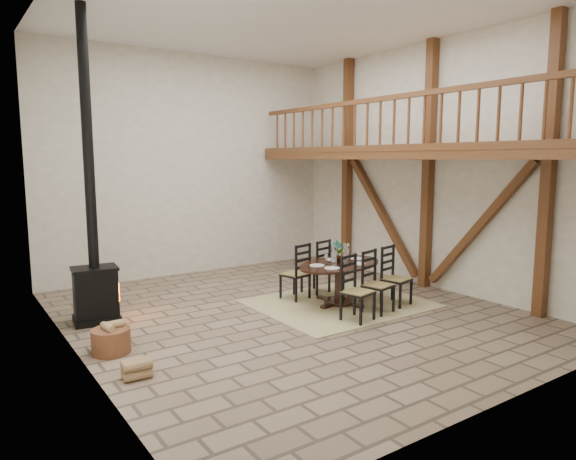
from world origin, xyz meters
TOP-DOWN VIEW (x-y plane):
  - ground at (0.00, 0.00)m, footprint 8.00×8.00m
  - room_shell at (1.19, 0.00)m, footprint 7.02×8.02m
  - rug at (1.05, -0.03)m, footprint 3.00×2.50m
  - dining_table at (1.08, -0.14)m, footprint 2.10×2.33m
  - wood_stove at (-2.91, 1.41)m, footprint 0.77×0.63m
  - log_basket at (-3.10, -0.09)m, footprint 0.52×0.52m
  - log_stack at (-3.08, -1.11)m, footprint 0.36×0.26m

SIDE VIEW (x-z plane):
  - ground at x=0.00m, z-range 0.00..0.00m
  - rug at x=1.05m, z-range 0.00..0.02m
  - log_stack at x=-3.08m, z-range 0.00..0.24m
  - log_basket at x=-3.10m, z-range -0.03..0.40m
  - dining_table at x=1.08m, z-range -0.18..1.02m
  - wood_stove at x=-2.91m, z-range -1.39..3.61m
  - room_shell at x=1.19m, z-range 0.51..5.52m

